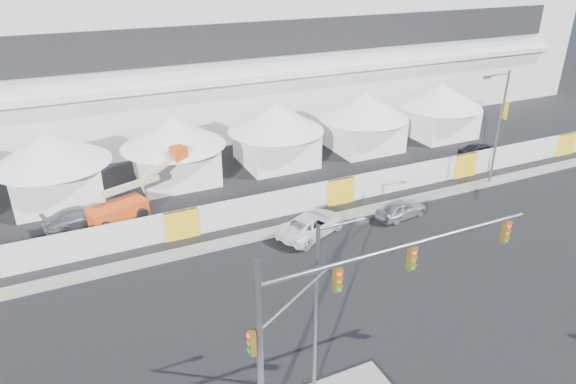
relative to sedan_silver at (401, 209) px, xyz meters
name	(u,v)px	position (x,y,z in m)	size (l,w,h in m)	color
ground	(383,350)	(-8.82, -10.69, -0.66)	(160.00, 160.00, 0.00)	black
far_curb	(498,180)	(11.18, 1.81, -0.60)	(80.00, 1.20, 0.12)	gray
stadium	(243,26)	(-0.12, 30.81, 8.79)	(80.00, 24.80, 21.98)	silver
tent_row	(227,136)	(-8.32, 13.31, 2.48)	(53.40, 8.40, 5.40)	white
hoarding_fence	(340,191)	(-2.82, 3.81, 0.34)	(70.00, 0.25, 2.00)	silver
scaffold_tower	(518,42)	(37.18, 25.31, 5.34)	(4.40, 4.40, 12.00)	#595B60
sedan_silver	(401,209)	(0.00, 0.00, 0.00)	(3.90, 1.57, 1.33)	silver
pickup_curb	(312,224)	(-6.85, 0.61, 0.07)	(5.29, 2.44, 1.47)	white
lot_car_b	(480,150)	(13.48, 6.39, 0.07)	(4.31, 1.74, 1.47)	black
lot_car_c	(80,217)	(-20.77, 8.36, 0.02)	(4.71, 1.92, 1.37)	#99999D
traffic_mast	(323,323)	(-13.29, -12.62, 4.01)	(12.49, 0.77, 7.97)	gray
streetlight_median	(321,300)	(-12.79, -11.49, 4.11)	(2.23, 0.22, 8.06)	slate
streetlight_curb	(498,121)	(9.95, 1.81, 4.65)	(2.71, 0.61, 9.17)	gray
boom_lift	(127,204)	(-17.57, 8.03, 0.44)	(8.34, 3.12, 4.09)	#E54D15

